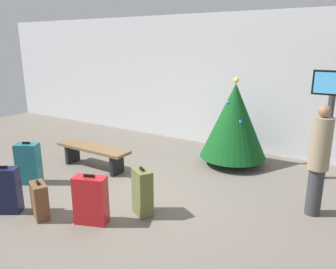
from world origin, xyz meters
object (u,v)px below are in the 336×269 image
at_px(suitcase_3, 5,190).
at_px(suitcase_4, 91,200).
at_px(waiting_bench, 93,152).
at_px(holiday_tree, 234,121).
at_px(suitcase_0, 40,200).
at_px(suitcase_1, 29,164).
at_px(suitcase_2, 142,192).
at_px(flight_info_kiosk, 331,108).
at_px(traveller_0, 319,158).

height_order(suitcase_3, suitcase_4, suitcase_3).
bearing_deg(waiting_bench, suitcase_4, -45.92).
height_order(holiday_tree, suitcase_0, holiday_tree).
bearing_deg(suitcase_0, suitcase_3, -162.61).
relative_size(suitcase_1, suitcase_2, 1.06).
distance_m(flight_info_kiosk, waiting_bench, 4.79).
bearing_deg(waiting_bench, flight_info_kiosk, 25.90).
relative_size(flight_info_kiosk, suitcase_0, 3.57).
height_order(traveller_0, suitcase_3, traveller_0).
distance_m(holiday_tree, traveller_0, 2.39).
relative_size(flight_info_kiosk, suitcase_1, 2.57).
xyz_separation_m(suitcase_2, suitcase_3, (-1.84, -1.10, 0.00)).
height_order(holiday_tree, waiting_bench, holiday_tree).
bearing_deg(traveller_0, suitcase_3, -148.05).
bearing_deg(waiting_bench, suitcase_2, -26.34).
bearing_deg(suitcase_4, holiday_tree, 77.12).
distance_m(holiday_tree, suitcase_2, 2.95).
xyz_separation_m(suitcase_0, suitcase_4, (0.78, 0.30, 0.09)).
height_order(flight_info_kiosk, suitcase_4, flight_info_kiosk).
bearing_deg(traveller_0, suitcase_1, -161.04).
relative_size(flight_info_kiosk, suitcase_2, 2.73).
bearing_deg(holiday_tree, suitcase_3, -118.52).
relative_size(suitcase_2, suitcase_3, 0.99).
distance_m(flight_info_kiosk, suitcase_3, 5.86).
bearing_deg(holiday_tree, waiting_bench, -142.38).
distance_m(waiting_bench, traveller_0, 4.37).
relative_size(traveller_0, suitcase_4, 2.25).
bearing_deg(suitcase_2, waiting_bench, 153.66).
bearing_deg(waiting_bench, suitcase_0, -67.36).
bearing_deg(suitcase_1, flight_info_kiosk, 35.00).
relative_size(waiting_bench, traveller_0, 1.00).
distance_m(holiday_tree, suitcase_4, 3.63).
distance_m(suitcase_1, suitcase_3, 1.14).
bearing_deg(holiday_tree, suitcase_2, -96.34).
bearing_deg(traveller_0, holiday_tree, 143.31).
xyz_separation_m(flight_info_kiosk, waiting_bench, (-4.21, -2.04, -1.05)).
xyz_separation_m(suitcase_0, suitcase_2, (1.26, 0.92, 0.09)).
bearing_deg(holiday_tree, suitcase_1, -132.91).
xyz_separation_m(holiday_tree, suitcase_1, (-2.85, -3.07, -0.59)).
distance_m(suitcase_1, suitcase_2, 2.54).
relative_size(traveller_0, suitcase_1, 2.11).
relative_size(holiday_tree, suitcase_4, 2.48).
xyz_separation_m(holiday_tree, suitcase_3, (-2.16, -3.97, -0.61)).
bearing_deg(traveller_0, suitcase_4, -142.84).
bearing_deg(flight_info_kiosk, suitcase_4, -125.32).
relative_size(holiday_tree, flight_info_kiosk, 0.90).
bearing_deg(waiting_bench, traveller_0, 5.48).
relative_size(waiting_bench, suitcase_3, 2.24).
height_order(holiday_tree, suitcase_4, holiday_tree).
height_order(suitcase_0, suitcase_1, suitcase_1).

